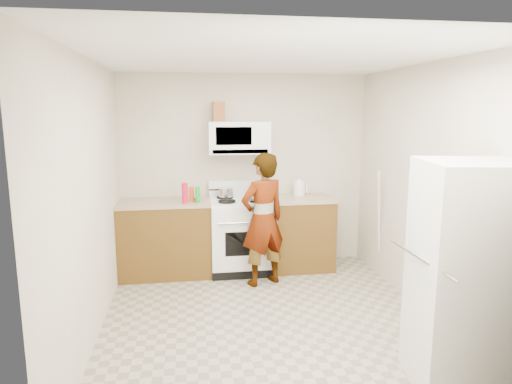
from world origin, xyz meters
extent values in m
plane|color=gray|center=(0.00, 0.00, 0.00)|extent=(3.60, 3.60, 0.00)
cube|color=beige|center=(0.00, 1.79, 1.25)|extent=(3.20, 0.02, 2.50)
cube|color=beige|center=(1.59, 0.00, 1.25)|extent=(0.02, 3.60, 2.50)
cube|color=#553A14|center=(-1.04, 1.49, 0.45)|extent=(1.12, 0.62, 0.90)
cube|color=tan|center=(-1.04, 1.49, 0.92)|extent=(1.14, 0.64, 0.03)
cube|color=#553A14|center=(0.68, 1.49, 0.45)|extent=(0.80, 0.62, 0.90)
cube|color=tan|center=(0.68, 1.49, 0.92)|extent=(0.82, 0.64, 0.03)
cube|color=white|center=(-0.10, 1.48, 0.45)|extent=(0.76, 0.65, 0.90)
cube|color=white|center=(-0.10, 1.48, 0.92)|extent=(0.76, 0.62, 0.03)
cube|color=white|center=(-0.10, 1.76, 1.03)|extent=(0.76, 0.08, 0.20)
cube|color=white|center=(-0.10, 1.61, 1.70)|extent=(0.76, 0.38, 0.40)
imported|color=tan|center=(0.11, 0.99, 0.78)|extent=(0.67, 0.57, 1.56)
cube|color=beige|center=(1.22, -1.26, 0.85)|extent=(0.81, 0.81, 1.70)
cylinder|color=white|center=(0.70, 1.64, 1.03)|extent=(0.19, 0.19, 0.18)
cube|color=brown|center=(-0.35, 1.59, 2.02)|extent=(0.16, 0.16, 0.24)
cylinder|color=silver|center=(-0.27, 1.60, 1.01)|extent=(0.23, 0.23, 0.11)
cube|color=silver|center=(0.04, 1.35, 0.96)|extent=(0.27, 0.19, 0.05)
cylinder|color=red|center=(-0.78, 1.33, 1.06)|extent=(0.08, 0.08, 0.25)
cylinder|color=#DF5818|center=(-0.70, 1.44, 1.03)|extent=(0.07, 0.07, 0.18)
cylinder|color=#1B952A|center=(-0.63, 1.34, 1.03)|extent=(0.07, 0.07, 0.20)
cylinder|color=white|center=(-0.65, 1.45, 0.94)|extent=(0.28, 0.28, 0.01)
cylinder|color=silver|center=(1.57, 1.04, 0.67)|extent=(0.20, 0.24, 1.33)
camera|label=1|loc=(-0.75, -4.11, 2.05)|focal=32.00mm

